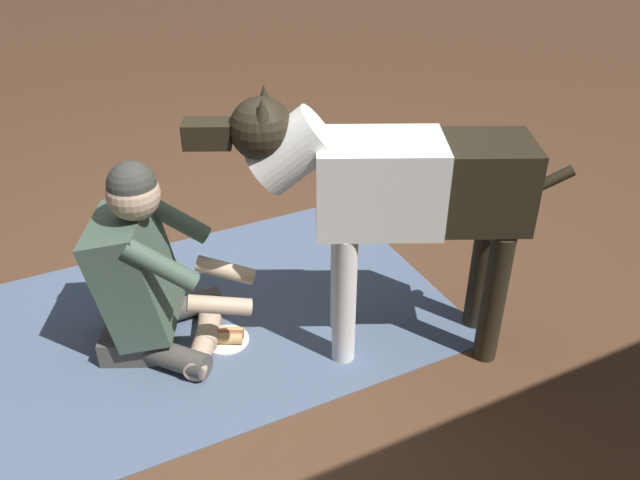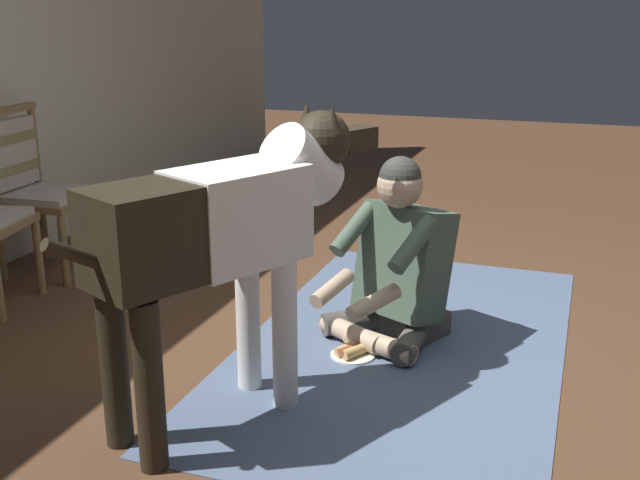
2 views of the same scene
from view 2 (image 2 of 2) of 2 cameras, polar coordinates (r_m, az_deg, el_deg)
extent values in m
plane|color=brown|center=(3.47, 6.01, -9.27)|extent=(16.14, 16.14, 0.00)
cube|color=slate|center=(3.68, 6.27, -7.60)|extent=(2.56, 1.44, 0.01)
cylinder|color=olive|center=(4.49, -20.10, -1.20)|extent=(0.04, 0.04, 0.42)
cylinder|color=olive|center=(4.89, -15.79, 0.65)|extent=(0.04, 0.04, 0.42)
cylinder|color=olive|center=(4.56, -18.43, -0.76)|extent=(0.04, 0.04, 0.42)
cylinder|color=olive|center=(5.12, -19.80, 0.97)|extent=(0.04, 0.04, 0.42)
cylinder|color=olive|center=(4.80, -22.59, -0.35)|extent=(0.04, 0.04, 0.42)
cube|color=olive|center=(4.78, -19.42, 2.80)|extent=(0.49, 0.49, 0.04)
cube|color=#B2A596|center=(4.77, -19.46, 3.24)|extent=(0.45, 0.45, 0.04)
cylinder|color=olive|center=(5.01, -20.38, 6.59)|extent=(0.04, 0.04, 0.52)
cube|color=olive|center=(4.81, -22.09, 8.93)|extent=(0.46, 0.08, 0.04)
cube|color=#B2A596|center=(4.85, -21.77, 6.01)|extent=(0.38, 0.08, 0.40)
cube|color=olive|center=(4.83, -21.88, 7.04)|extent=(0.39, 0.09, 0.06)
cube|color=olive|center=(4.86, -21.66, 4.98)|extent=(0.39, 0.09, 0.06)
cube|color=#4E4A43|center=(3.79, 6.52, -5.91)|extent=(0.36, 0.41, 0.12)
cylinder|color=#4E4A43|center=(3.59, 6.87, -7.21)|extent=(0.40, 0.11, 0.11)
cylinder|color=tan|center=(3.52, 4.44, -7.71)|extent=(0.22, 0.37, 0.09)
cylinder|color=#4E4A43|center=(3.77, 3.15, -5.90)|extent=(0.34, 0.38, 0.11)
cylinder|color=tan|center=(3.62, 2.38, -6.94)|extent=(0.26, 0.36, 0.09)
cube|color=#445949|center=(3.65, 6.23, -1.51)|extent=(0.45, 0.49, 0.55)
cylinder|color=#445949|center=(3.38, 6.95, -0.27)|extent=(0.30, 0.20, 0.24)
cylinder|color=tan|center=(3.34, 4.01, -4.64)|extent=(0.26, 0.21, 0.12)
cylinder|color=#445949|center=(3.60, 2.57, 0.88)|extent=(0.30, 0.20, 0.24)
cylinder|color=tan|center=(3.50, 0.91, -3.59)|extent=(0.28, 0.15, 0.12)
sphere|color=tan|center=(3.51, 5.94, 4.05)|extent=(0.21, 0.21, 0.21)
sphere|color=#363832|center=(3.51, 5.96, 4.64)|extent=(0.19, 0.19, 0.19)
cylinder|color=white|center=(3.16, -5.35, -5.83)|extent=(0.10, 0.10, 0.61)
cylinder|color=white|center=(3.01, -2.62, -6.99)|extent=(0.10, 0.10, 0.61)
cylinder|color=black|center=(2.85, -14.98, -9.04)|extent=(0.10, 0.10, 0.61)
cylinder|color=black|center=(2.67, -12.52, -10.60)|extent=(0.10, 0.10, 0.61)
cube|color=white|center=(2.85, -6.17, 1.85)|extent=(0.57, 0.49, 0.35)
cube|color=black|center=(2.64, -12.43, 0.35)|extent=(0.51, 0.45, 0.34)
cylinder|color=white|center=(3.03, -1.34, 5.57)|extent=(0.41, 0.35, 0.34)
sphere|color=black|center=(3.09, 0.10, 7.41)|extent=(0.24, 0.24, 0.24)
cube|color=black|center=(3.24, 2.60, 7.50)|extent=(0.21, 0.17, 0.09)
cone|color=black|center=(3.12, -0.99, 9.14)|extent=(0.11, 0.11, 0.11)
cone|color=black|center=(3.02, 0.91, 8.89)|extent=(0.11, 0.11, 0.11)
cylinder|color=black|center=(2.54, -16.65, -1.45)|extent=(0.30, 0.17, 0.21)
cylinder|color=white|center=(3.54, 2.44, -8.53)|extent=(0.20, 0.20, 0.01)
cylinder|color=tan|center=(3.51, 2.69, -8.20)|extent=(0.16, 0.12, 0.05)
cylinder|color=tan|center=(3.54, 2.20, -7.98)|extent=(0.16, 0.12, 0.05)
cylinder|color=#A14C33|center=(3.52, 2.45, -7.98)|extent=(0.16, 0.11, 0.04)
camera|label=1|loc=(4.86, -22.30, 20.83)|focal=37.11mm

